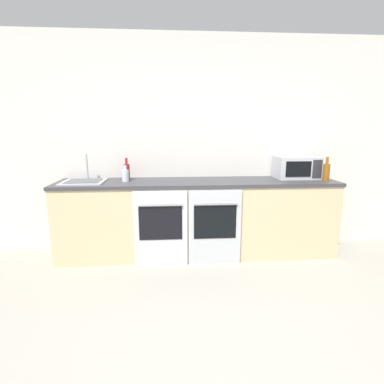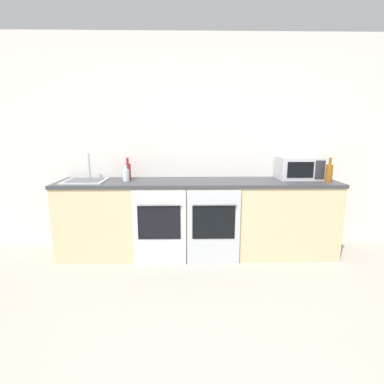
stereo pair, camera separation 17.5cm
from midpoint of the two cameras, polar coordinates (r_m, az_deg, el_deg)
name	(u,v)px [view 2 (the right image)]	position (r m, az deg, el deg)	size (l,w,h in m)	color
wall_back	(197,145)	(3.78, 2.27, 9.03)	(10.00, 0.06, 2.60)	silver
counter_back	(198,217)	(3.60, 2.47, -4.88)	(3.26, 0.62, 0.90)	#D1B789
oven_left	(159,228)	(3.30, -4.72, -6.78)	(0.58, 0.06, 0.85)	silver
oven_right	(213,227)	(3.32, 5.64, -6.71)	(0.58, 0.06, 0.85)	#B7BABF
microwave	(299,168)	(3.86, 20.96, 4.29)	(0.51, 0.34, 0.27)	#B7BABF
bottle_clear	(126,175)	(3.53, -11.08, 3.25)	(0.08, 0.08, 0.19)	silver
bottle_amber	(329,173)	(3.76, 25.89, 3.33)	(0.08, 0.08, 0.28)	#8C5114
bottle_red	(128,171)	(3.66, -10.78, 3.98)	(0.07, 0.07, 0.26)	maroon
sink	(85,180)	(3.63, -18.34, 2.17)	(0.46, 0.43, 0.30)	#A8AAAF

